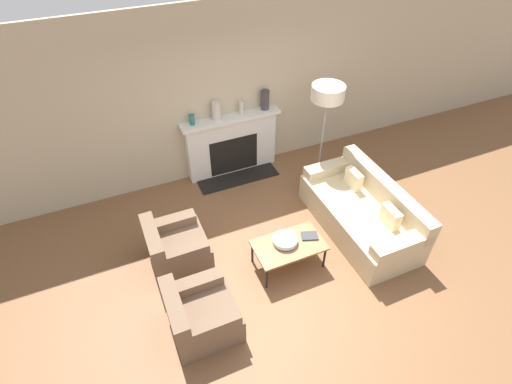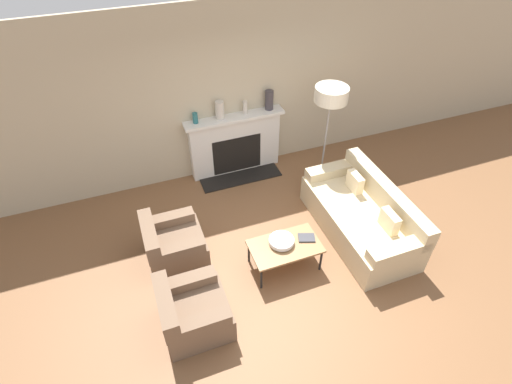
% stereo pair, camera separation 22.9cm
% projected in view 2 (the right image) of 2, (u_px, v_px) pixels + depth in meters
% --- Properties ---
extents(ground_plane, '(18.00, 18.00, 0.00)m').
position_uv_depth(ground_plane, '(288.00, 267.00, 5.59)').
color(ground_plane, brown).
extents(wall_back, '(18.00, 0.06, 2.90)m').
position_uv_depth(wall_back, '(229.00, 93.00, 6.43)').
color(wall_back, '#BCAD8E').
rests_on(wall_back, ground_plane).
extents(fireplace, '(1.70, 0.59, 1.10)m').
position_uv_depth(fireplace, '(235.00, 145.00, 6.93)').
color(fireplace, silver).
rests_on(fireplace, ground_plane).
extents(couch, '(0.96, 2.00, 0.80)m').
position_uv_depth(couch, '(362.00, 216.00, 5.93)').
color(couch, '#CCB78E').
rests_on(couch, ground_plane).
extents(armchair_near, '(0.79, 0.78, 0.70)m').
position_uv_depth(armchair_near, '(192.00, 312.00, 4.75)').
color(armchair_near, brown).
rests_on(armchair_near, ground_plane).
extents(armchair_far, '(0.79, 0.78, 0.70)m').
position_uv_depth(armchair_far, '(173.00, 244.00, 5.55)').
color(armchair_far, brown).
rests_on(armchair_far, ground_plane).
extents(coffee_table, '(0.95, 0.56, 0.41)m').
position_uv_depth(coffee_table, '(285.00, 247.00, 5.38)').
color(coffee_table, olive).
rests_on(coffee_table, ground_plane).
extents(bowl, '(0.34, 0.34, 0.08)m').
position_uv_depth(bowl, '(281.00, 241.00, 5.35)').
color(bowl, silver).
rests_on(bowl, coffee_table).
extents(book, '(0.26, 0.22, 0.02)m').
position_uv_depth(book, '(307.00, 238.00, 5.44)').
color(book, '#38383D').
rests_on(book, coffee_table).
extents(floor_lamp, '(0.51, 0.51, 1.76)m').
position_uv_depth(floor_lamp, '(331.00, 100.00, 6.05)').
color(floor_lamp, gray).
rests_on(floor_lamp, ground_plane).
extents(mantel_vase_left, '(0.08, 0.08, 0.18)m').
position_uv_depth(mantel_vase_left, '(195.00, 118.00, 6.35)').
color(mantel_vase_left, '#28666B').
rests_on(mantel_vase_left, fireplace).
extents(mantel_vase_center_left, '(0.14, 0.14, 0.30)m').
position_uv_depth(mantel_vase_center_left, '(220.00, 110.00, 6.41)').
color(mantel_vase_center_left, beige).
rests_on(mantel_vase_center_left, fireplace).
extents(mantel_vase_center_right, '(0.07, 0.07, 0.23)m').
position_uv_depth(mantel_vase_center_right, '(245.00, 107.00, 6.55)').
color(mantel_vase_center_right, beige).
rests_on(mantel_vase_center_right, fireplace).
extents(mantel_vase_right, '(0.14, 0.14, 0.33)m').
position_uv_depth(mantel_vase_right, '(269.00, 100.00, 6.63)').
color(mantel_vase_right, '#3D383D').
rests_on(mantel_vase_right, fireplace).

